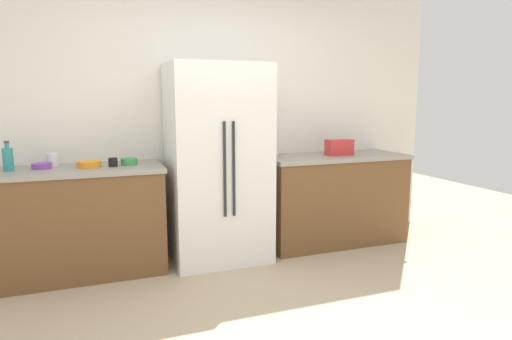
{
  "coord_description": "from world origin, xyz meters",
  "views": [
    {
      "loc": [
        -1.05,
        -2.36,
        1.48
      ],
      "look_at": [
        0.01,
        0.46,
        1.0
      ],
      "focal_mm": 30.56,
      "sensor_mm": 36.0,
      "label": 1
    }
  ],
  "objects": [
    {
      "name": "ground_plane",
      "position": [
        0.0,
        0.0,
        0.0
      ],
      "size": [
        10.23,
        10.23,
        0.0
      ],
      "primitive_type": "plane",
      "color": "tan"
    },
    {
      "name": "kitchen_back_panel",
      "position": [
        0.0,
        1.89,
        1.51
      ],
      "size": [
        5.12,
        0.1,
        3.03
      ],
      "primitive_type": "cube",
      "color": "silver",
      "rests_on": "ground_plane"
    },
    {
      "name": "counter_left",
      "position": [
        -1.19,
        1.52,
        0.46
      ],
      "size": [
        1.39,
        0.64,
        0.92
      ],
      "color": "brown",
      "rests_on": "ground_plane"
    },
    {
      "name": "counter_right",
      "position": [
        1.27,
        1.52,
        0.46
      ],
      "size": [
        1.49,
        0.64,
        0.92
      ],
      "color": "brown",
      "rests_on": "ground_plane"
    },
    {
      "name": "refrigerator",
      "position": [
        0.01,
        1.48,
        0.9
      ],
      "size": [
        0.88,
        0.71,
        1.8
      ],
      "color": "white",
      "rests_on": "ground_plane"
    },
    {
      "name": "toaster",
      "position": [
        1.31,
        1.49,
        1.0
      ],
      "size": [
        0.27,
        0.14,
        0.16
      ],
      "primitive_type": "cube",
      "color": "red",
      "rests_on": "counter_right"
    },
    {
      "name": "bottle_a",
      "position": [
        -1.69,
        1.53,
        1.02
      ],
      "size": [
        0.08,
        0.08,
        0.24
      ],
      "color": "teal",
      "rests_on": "counter_left"
    },
    {
      "name": "cup_a",
      "position": [
        -1.39,
        1.7,
        0.98
      ],
      "size": [
        0.09,
        0.09,
        0.11
      ],
      "primitive_type": "cylinder",
      "color": "white",
      "rests_on": "counter_left"
    },
    {
      "name": "cup_b",
      "position": [
        -0.9,
        1.48,
        0.96
      ],
      "size": [
        0.08,
        0.08,
        0.07
      ],
      "primitive_type": "cylinder",
      "color": "black",
      "rests_on": "counter_left"
    },
    {
      "name": "bowl_a",
      "position": [
        -1.46,
        1.58,
        0.95
      ],
      "size": [
        0.16,
        0.16,
        0.05
      ],
      "primitive_type": "cylinder",
      "color": "purple",
      "rests_on": "counter_left"
    },
    {
      "name": "bowl_b",
      "position": [
        -0.77,
        1.54,
        0.95
      ],
      "size": [
        0.14,
        0.14,
        0.06
      ],
      "primitive_type": "cylinder",
      "color": "green",
      "rests_on": "counter_left"
    },
    {
      "name": "bowl_c",
      "position": [
        -1.09,
        1.51,
        0.95
      ],
      "size": [
        0.2,
        0.2,
        0.05
      ],
      "primitive_type": "cylinder",
      "color": "orange",
      "rests_on": "counter_left"
    }
  ]
}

